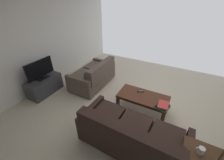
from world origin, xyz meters
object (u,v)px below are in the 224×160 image
(book_stack, at_px, (163,106))
(coffee_table, at_px, (143,98))
(tv_remote, at_px, (140,91))
(tv_stand, at_px, (45,86))
(sofa_main, at_px, (130,136))
(coffee_mug, at_px, (201,151))
(flat_tv, at_px, (40,69))
(loveseat_near, at_px, (94,75))

(book_stack, bearing_deg, coffee_table, -20.59)
(coffee_table, distance_m, tv_remote, 0.19)
(tv_stand, xyz_separation_m, tv_remote, (-2.50, -0.72, 0.21))
(coffee_table, xyz_separation_m, book_stack, (-0.46, 0.17, 0.11))
(sofa_main, height_order, book_stack, sofa_main)
(tv_remote, bearing_deg, tv_stand, 16.12)
(sofa_main, xyz_separation_m, coffee_mug, (-0.96, 0.00, 0.31))
(tv_stand, height_order, coffee_mug, coffee_mug)
(flat_tv, bearing_deg, sofa_main, 170.46)
(sofa_main, height_order, coffee_table, sofa_main)
(tv_remote, bearing_deg, coffee_table, 131.03)
(sofa_main, height_order, loveseat_near, sofa_main)
(sofa_main, height_order, flat_tv, flat_tv)
(flat_tv, distance_m, tv_remote, 2.62)
(tv_stand, relative_size, coffee_mug, 9.07)
(coffee_table, relative_size, coffee_mug, 11.03)
(book_stack, bearing_deg, loveseat_near, -15.16)
(sofa_main, relative_size, tv_stand, 1.98)
(sofa_main, relative_size, tv_remote, 11.22)
(coffee_mug, height_order, tv_remote, coffee_mug)
(coffee_table, bearing_deg, flat_tv, 12.88)
(sofa_main, relative_size, flat_tv, 2.36)
(tv_stand, bearing_deg, flat_tv, 110.96)
(coffee_table, relative_size, flat_tv, 1.45)
(flat_tv, xyz_separation_m, coffee_mug, (-3.69, 0.46, -0.07))
(loveseat_near, distance_m, tv_remote, 1.54)
(coffee_table, distance_m, tv_stand, 2.68)
(coffee_table, bearing_deg, sofa_main, 96.65)
(tv_stand, distance_m, flat_tv, 0.50)
(loveseat_near, xyz_separation_m, tv_remote, (-1.51, 0.26, 0.10))
(book_stack, bearing_deg, sofa_main, 69.25)
(coffee_table, bearing_deg, coffee_mug, 135.54)
(loveseat_near, xyz_separation_m, flat_tv, (0.99, 0.99, 0.39))
(loveseat_near, xyz_separation_m, coffee_mug, (-2.70, 1.45, 0.32))
(flat_tv, bearing_deg, tv_stand, -69.04)
(coffee_table, bearing_deg, tv_remote, -48.97)
(coffee_table, relative_size, tv_stand, 1.22)
(loveseat_near, xyz_separation_m, book_stack, (-2.08, 0.56, 0.13))
(flat_tv, xyz_separation_m, tv_remote, (-2.50, -0.72, -0.30))
(loveseat_near, relative_size, tv_remote, 8.76)
(sofa_main, relative_size, book_stack, 6.06)
(sofa_main, relative_size, coffee_mug, 17.93)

